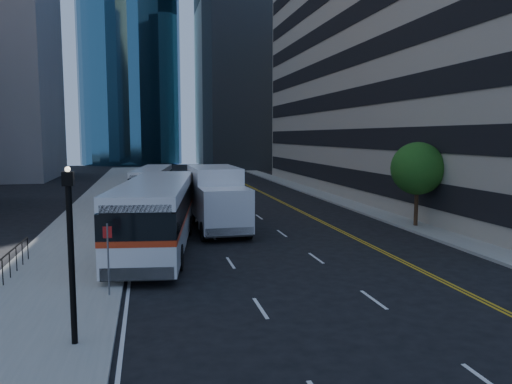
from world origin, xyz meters
TOP-DOWN VIEW (x-y plane):
  - ground at (0.00, 0.00)m, footprint 160.00×160.00m
  - sidewalk_west at (-10.50, 25.00)m, footprint 5.00×90.00m
  - sidewalk_east at (9.00, 25.00)m, footprint 2.00×90.00m
  - parking_garage at (25.00, 23.00)m, footprint 30.00×50.00m
  - office_tower_north at (18.00, 72.00)m, footprint 30.00×28.00m
  - street_tree at (9.00, 8.00)m, footprint 3.20×3.20m
  - lamp_post at (-9.00, -6.00)m, footprint 0.28×0.28m
  - bus_front at (-6.60, 5.35)m, footprint 4.62×13.57m
  - bus_rear at (-6.60, 25.14)m, footprint 3.87×11.16m
  - box_truck at (-3.00, 9.86)m, footprint 2.92×7.88m

SIDE VIEW (x-z plane):
  - ground at x=0.00m, z-range 0.00..0.00m
  - sidewalk_west at x=-10.50m, z-range 0.00..0.15m
  - sidewalk_east at x=9.00m, z-range 0.00..0.15m
  - bus_rear at x=-6.60m, z-range 0.13..2.95m
  - bus_front at x=-6.60m, z-range 0.16..3.59m
  - box_truck at x=-3.00m, z-range 0.10..3.84m
  - lamp_post at x=-9.00m, z-range 0.44..5.00m
  - street_tree at x=9.00m, z-range 1.09..6.19m
  - parking_garage at x=25.00m, z-range 0.00..25.00m
  - office_tower_north at x=18.00m, z-range 0.00..60.00m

